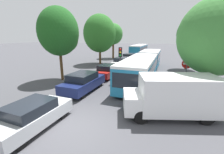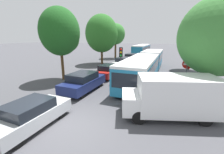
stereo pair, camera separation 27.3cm
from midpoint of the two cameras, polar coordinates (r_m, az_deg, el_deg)
The scene contains 17 objects.
ground_plane at distance 8.07m, azimuth -15.91°, elevation -17.94°, with size 200.00×200.00×0.00m, color #47474C.
articulated_bus at distance 17.69m, azimuth 12.10°, elevation 5.17°, with size 2.86×16.45×2.43m.
city_bus_rear at distance 39.26m, azimuth 10.11°, elevation 10.48°, with size 2.96×11.38×2.43m.
queued_car_silver at distance 8.38m, azimuth -28.88°, elevation -12.63°, with size 1.86×4.01×1.37m.
queued_car_navy at distance 12.44m, azimuth -11.53°, elevation -1.86°, with size 2.08×4.49×1.53m.
queued_car_red at distance 16.56m, azimuth -2.22°, elevation 2.37°, with size 1.89×4.07×1.39m.
queued_car_white at distance 22.02m, azimuth 3.33°, elevation 5.63°, with size 2.01×4.34×1.48m.
queued_car_graphite at distance 27.31m, azimuth 6.21°, elevation 7.38°, with size 2.01×4.34×1.48m.
white_van at distance 8.85m, azimuth 21.59°, elevation -6.44°, with size 5.35×3.32×2.31m.
traffic_light at distance 14.17m, azimuth 2.60°, elevation 7.60°, with size 0.36×0.39×3.40m.
no_entry_sign at distance 12.03m, azimuth 25.77°, elevation 1.79°, with size 0.70×0.08×2.82m.
direction_sign_post at distance 15.04m, azimuth 30.39°, elevation 6.27°, with size 0.35×1.38×3.60m.
tree_left_mid at distance 15.95m, azimuth -19.77°, elevation 15.51°, with size 3.88×3.88×7.14m.
tree_left_far at distance 24.83m, azimuth -5.07°, elevation 16.13°, with size 5.13×5.13×7.82m.
tree_left_distant at distance 31.81m, azimuth 0.06°, elevation 15.84°, with size 3.87×3.87×7.04m.
tree_right_near at distance 11.72m, azimuth 34.79°, elevation 12.49°, with size 4.85×4.85×6.81m.
tree_right_mid at distance 22.85m, azimuth 27.46°, elevation 14.13°, with size 3.40×3.40×6.68m.
Camera 1 is at (3.96, -5.51, 4.31)m, focal length 24.00 mm.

